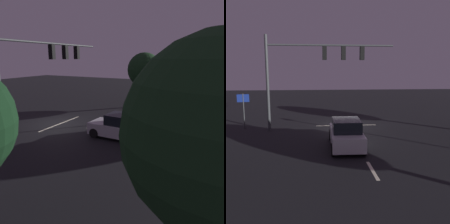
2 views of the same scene
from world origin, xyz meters
The scene contains 9 objects.
ground_plane centered at (0.00, 0.00, 0.00)m, with size 80.00×80.00×0.00m, color black.
traffic_signal_assembly centered at (2.65, 1.43, 5.11)m, with size 9.59×0.47×7.12m.
lane_dash_far centered at (0.00, 4.00, 0.00)m, with size 2.20×0.16×0.01m, color beige.
lane_dash_mid centered at (0.00, 10.00, 0.00)m, with size 2.20×0.16×0.01m, color beige.
stop_bar centered at (0.00, 0.24, 0.00)m, with size 5.00×0.16×0.01m, color beige.
car_approaching centered at (0.77, 6.27, 0.80)m, with size 1.99×4.40×1.70m.
street_lamp_left_kerb centered at (-8.08, 9.67, 3.48)m, with size 0.44×0.44×4.97m.
tree_left_far centered at (-9.79, 4.08, 4.14)m, with size 3.73×3.73×6.02m.
tree_right_far centered at (9.30, 12.46, 3.99)m, with size 3.97×3.97×5.99m.
Camera 1 is at (13.80, 12.44, 5.43)m, focal length 35.28 mm.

